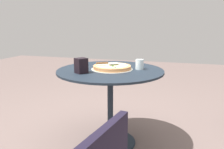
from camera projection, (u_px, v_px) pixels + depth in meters
The scene contains 6 objects.
ground_plane at pixel (110, 142), 2.21m from camera, with size 10.00×10.00×0.00m, color #6B5955.
patio_table at pixel (110, 88), 2.09m from camera, with size 0.98×0.98×0.74m.
pizza_on_tray at pixel (112, 67), 2.06m from camera, with size 0.38×0.38×0.05m.
pizza_server at pixel (107, 63), 2.05m from camera, with size 0.15×0.20×0.02m.
drinking_cup at pixel (140, 64), 2.05m from camera, with size 0.08×0.08×0.09m, color white.
napkin_dispenser at pixel (81, 66), 1.89m from camera, with size 0.09×0.09×0.13m, color black.
Camera 1 is at (-1.92, -0.59, 1.15)m, focal length 35.82 mm.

